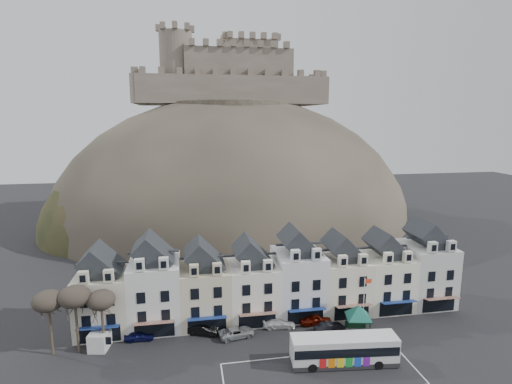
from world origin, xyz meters
TOP-DOWN VIEW (x-y plane):
  - ground at (0.00, 0.00)m, footprint 300.00×300.00m
  - coach_bay_markings at (2.00, 1.25)m, footprint 22.00×7.50m
  - townhouse_terrace at (0.15, 15.97)m, footprint 54.40×9.35m
  - castle_hill at (1.25, 68.95)m, footprint 100.00×76.00m
  - castle at (0.51, 75.93)m, footprint 50.20×22.20m
  - tree_left_far at (-29.00, 10.50)m, footprint 3.61×3.61m
  - tree_left_mid at (-26.00, 10.50)m, footprint 3.78×3.78m
  - tree_left_near at (-23.00, 10.50)m, footprint 3.43×3.43m
  - bus at (5.20, 2.62)m, footprint 12.61×4.11m
  - bus_shelter at (9.66, 8.70)m, footprint 6.15×6.15m
  - red_buoy at (10.03, 4.09)m, footprint 1.72×1.72m
  - flagpole at (11.04, 9.96)m, footprint 1.05×0.11m
  - white_van at (-23.40, 12.00)m, footprint 3.00×5.28m
  - planter_west at (12.00, 5.83)m, footprint 1.14×0.80m
  - planter_east at (13.00, 4.67)m, footprint 1.04×0.70m
  - car_navy at (-18.97, 12.00)m, footprint 3.83×1.66m
  - car_black at (-10.80, 12.00)m, footprint 4.56×2.96m
  - car_silver at (-6.40, 10.55)m, footprint 4.95×3.01m
  - car_white at (-0.40, 12.00)m, footprint 4.71×2.37m
  - car_maroon at (4.80, 12.00)m, footprint 4.50×1.85m
  - car_charcoal at (6.00, 9.50)m, footprint 4.45×2.49m

SIDE VIEW (x-z plane):
  - ground at x=0.00m, z-range 0.00..0.00m
  - coach_bay_markings at x=2.00m, z-range -0.01..0.01m
  - castle_hill at x=1.25m, z-range -33.89..34.11m
  - planter_east at x=13.00m, z-range -0.02..0.93m
  - planter_west at x=12.00m, z-range -0.02..1.12m
  - car_navy at x=-18.97m, z-range 0.00..1.29m
  - car_silver at x=-6.40m, z-range 0.00..1.30m
  - car_white at x=-0.40m, z-range 0.00..1.31m
  - car_charcoal at x=6.00m, z-range 0.00..1.39m
  - car_black at x=-10.80m, z-range 0.00..1.42m
  - car_maroon at x=4.80m, z-range 0.00..1.53m
  - red_buoy at x=10.03m, z-range 0.02..1.98m
  - white_van at x=-23.40m, z-range 0.00..2.28m
  - bus at x=5.20m, z-range 0.18..3.68m
  - bus_shelter at x=9.66m, z-range 1.10..5.09m
  - flagpole at x=11.04m, z-range 0.52..7.78m
  - townhouse_terrace at x=0.15m, z-range -0.60..11.20m
  - tree_left_near at x=-23.00m, z-range 2.64..10.47m
  - tree_left_far at x=-29.00m, z-range 2.78..11.02m
  - tree_left_mid at x=-26.00m, z-range 2.92..11.56m
  - castle at x=0.51m, z-range 29.19..51.19m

